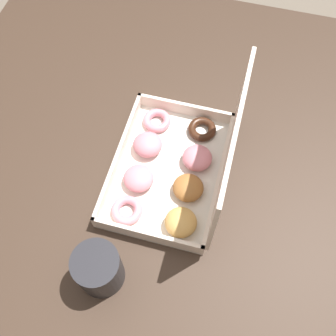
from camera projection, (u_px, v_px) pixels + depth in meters
name	position (u px, v px, depth m)	size (l,w,h in m)	color
ground_plane	(143.00, 256.00, 1.58)	(8.00, 8.00, 0.00)	#6B6054
dining_table	(129.00, 184.00, 0.99)	(1.27, 1.04, 0.75)	#38281E
donut_box	(181.00, 166.00, 0.86)	(0.34, 0.25, 0.26)	silver
coffee_mug	(99.00, 269.00, 0.75)	(0.09, 0.09, 0.11)	#232328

